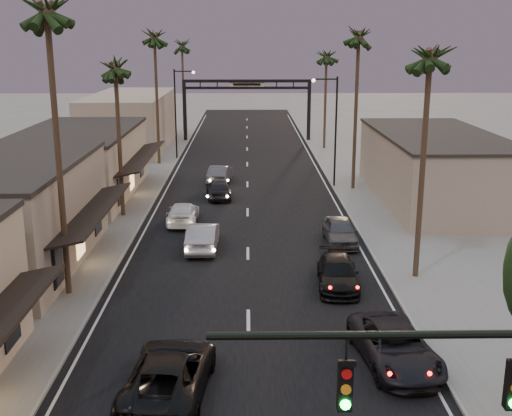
{
  "coord_description": "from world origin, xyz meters",
  "views": [
    {
      "loc": [
        -0.04,
        -6.82,
        11.9
      ],
      "look_at": [
        0.48,
        28.74,
        2.5
      ],
      "focal_mm": 45.0,
      "sensor_mm": 36.0,
      "label": 1
    }
  ],
  "objects_px": {
    "streetlight_left": "(178,107)",
    "oncoming_pickup": "(169,374)",
    "palm_rb": "(359,32)",
    "palm_rc": "(327,53)",
    "palm_ld": "(154,33)",
    "oncoming_silver": "(203,236)",
    "curbside_near": "(395,346)",
    "arch": "(247,94)",
    "palm_lb": "(46,3)",
    "curbside_black": "(338,273)",
    "palm_ra": "(431,49)",
    "palm_lc": "(115,62)",
    "streetlight_right": "(333,123)",
    "palm_far": "(182,43)"
  },
  "relations": [
    {
      "from": "streetlight_left",
      "to": "oncoming_pickup",
      "type": "bearing_deg",
      "value": -84.68
    },
    {
      "from": "palm_rb",
      "to": "palm_rc",
      "type": "bearing_deg",
      "value": 90.0
    },
    {
      "from": "palm_ld",
      "to": "oncoming_silver",
      "type": "xyz_separation_m",
      "value": [
        5.98,
        -26.15,
        -11.63
      ]
    },
    {
      "from": "palm_rb",
      "to": "curbside_near",
      "type": "relative_size",
      "value": 2.64
    },
    {
      "from": "curbside_near",
      "to": "arch",
      "type": "bearing_deg",
      "value": 88.72
    },
    {
      "from": "streetlight_left",
      "to": "oncoming_silver",
      "type": "xyz_separation_m",
      "value": [
        4.3,
        -29.15,
        -4.54
      ]
    },
    {
      "from": "streetlight_left",
      "to": "palm_rc",
      "type": "height_order",
      "value": "palm_rc"
    },
    {
      "from": "palm_lb",
      "to": "oncoming_silver",
      "type": "relative_size",
      "value": 3.18
    },
    {
      "from": "oncoming_pickup",
      "to": "streetlight_left",
      "type": "bearing_deg",
      "value": -79.49
    },
    {
      "from": "oncoming_silver",
      "to": "curbside_black",
      "type": "xyz_separation_m",
      "value": [
        7.05,
        -5.98,
        -0.09
      ]
    },
    {
      "from": "palm_ra",
      "to": "oncoming_pickup",
      "type": "xyz_separation_m",
      "value": [
        -11.33,
        -11.02,
        -10.64
      ]
    },
    {
      "from": "palm_ra",
      "to": "palm_rb",
      "type": "bearing_deg",
      "value": 90.0
    },
    {
      "from": "oncoming_silver",
      "to": "curbside_near",
      "type": "bearing_deg",
      "value": 121.5
    },
    {
      "from": "palm_lc",
      "to": "oncoming_pickup",
      "type": "height_order",
      "value": "palm_lc"
    },
    {
      "from": "streetlight_right",
      "to": "palm_ld",
      "type": "xyz_separation_m",
      "value": [
        -15.52,
        10.0,
        7.09
      ]
    },
    {
      "from": "palm_ld",
      "to": "oncoming_silver",
      "type": "bearing_deg",
      "value": -77.12
    },
    {
      "from": "arch",
      "to": "curbside_black",
      "type": "distance_m",
      "value": 47.58
    },
    {
      "from": "palm_rc",
      "to": "curbside_near",
      "type": "relative_size",
      "value": 2.27
    },
    {
      "from": "arch",
      "to": "palm_ld",
      "type": "bearing_deg",
      "value": -119.83
    },
    {
      "from": "palm_ld",
      "to": "palm_lc",
      "type": "bearing_deg",
      "value": -90.0
    },
    {
      "from": "palm_rb",
      "to": "oncoming_pickup",
      "type": "relative_size",
      "value": 2.46
    },
    {
      "from": "palm_lc",
      "to": "palm_rc",
      "type": "relative_size",
      "value": 1.0
    },
    {
      "from": "palm_ld",
      "to": "palm_far",
      "type": "height_order",
      "value": "palm_ld"
    },
    {
      "from": "arch",
      "to": "palm_ld",
      "type": "relative_size",
      "value": 1.07
    },
    {
      "from": "streetlight_left",
      "to": "palm_rc",
      "type": "xyz_separation_m",
      "value": [
        15.52,
        6.0,
        5.14
      ]
    },
    {
      "from": "palm_ld",
      "to": "curbside_black",
      "type": "height_order",
      "value": "palm_ld"
    },
    {
      "from": "palm_rb",
      "to": "palm_far",
      "type": "height_order",
      "value": "palm_rb"
    },
    {
      "from": "palm_lb",
      "to": "palm_lc",
      "type": "height_order",
      "value": "palm_lb"
    },
    {
      "from": "streetlight_left",
      "to": "palm_rc",
      "type": "relative_size",
      "value": 0.74
    },
    {
      "from": "palm_rc",
      "to": "palm_far",
      "type": "bearing_deg",
      "value": 140.36
    },
    {
      "from": "palm_rb",
      "to": "palm_rc",
      "type": "height_order",
      "value": "palm_rb"
    },
    {
      "from": "streetlight_left",
      "to": "curbside_black",
      "type": "bearing_deg",
      "value": -72.1
    },
    {
      "from": "palm_far",
      "to": "palm_lb",
      "type": "bearing_deg",
      "value": -90.31
    },
    {
      "from": "palm_rc",
      "to": "oncoming_pickup",
      "type": "bearing_deg",
      "value": -102.52
    },
    {
      "from": "palm_lb",
      "to": "streetlight_right",
      "type": "bearing_deg",
      "value": 55.99
    },
    {
      "from": "palm_rb",
      "to": "curbside_near",
      "type": "distance_m",
      "value": 31.39
    },
    {
      "from": "streetlight_right",
      "to": "streetlight_left",
      "type": "xyz_separation_m",
      "value": [
        -13.84,
        13.0,
        0.0
      ]
    },
    {
      "from": "curbside_near",
      "to": "curbside_black",
      "type": "distance_m",
      "value": 7.92
    },
    {
      "from": "palm_lb",
      "to": "palm_rb",
      "type": "height_order",
      "value": "palm_lb"
    },
    {
      "from": "palm_lc",
      "to": "streetlight_left",
      "type": "bearing_deg",
      "value": 85.63
    },
    {
      "from": "oncoming_silver",
      "to": "arch",
      "type": "bearing_deg",
      "value": -92.56
    },
    {
      "from": "curbside_black",
      "to": "palm_rb",
      "type": "bearing_deg",
      "value": 82.75
    },
    {
      "from": "arch",
      "to": "palm_rc",
      "type": "distance_m",
      "value": 11.59
    },
    {
      "from": "palm_lc",
      "to": "palm_ld",
      "type": "distance_m",
      "value": 19.1
    },
    {
      "from": "arch",
      "to": "palm_ra",
      "type": "height_order",
      "value": "palm_ra"
    },
    {
      "from": "oncoming_pickup",
      "to": "curbside_near",
      "type": "relative_size",
      "value": 1.07
    },
    {
      "from": "arch",
      "to": "palm_lb",
      "type": "distance_m",
      "value": 49.39
    },
    {
      "from": "streetlight_left",
      "to": "oncoming_pickup",
      "type": "distance_m",
      "value": 45.44
    },
    {
      "from": "palm_ra",
      "to": "arch",
      "type": "bearing_deg",
      "value": 100.59
    },
    {
      "from": "palm_ra",
      "to": "curbside_near",
      "type": "height_order",
      "value": "palm_ra"
    }
  ]
}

